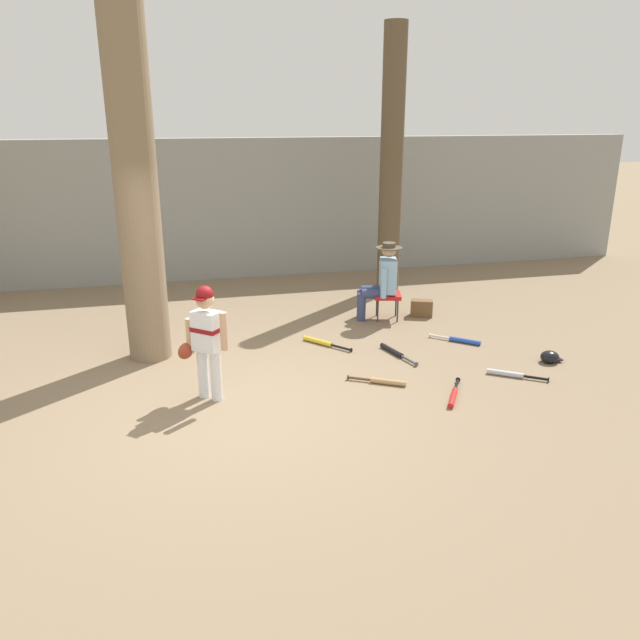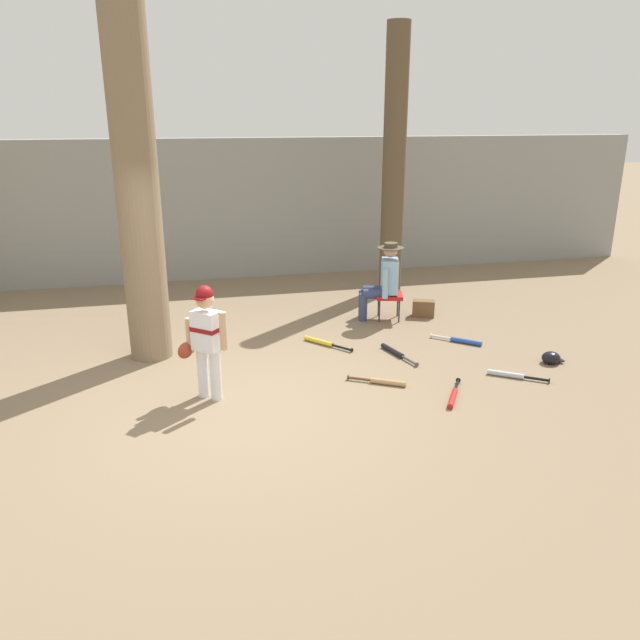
# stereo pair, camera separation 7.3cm
# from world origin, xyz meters

# --- Properties ---
(ground_plane) EXTENTS (60.00, 60.00, 0.00)m
(ground_plane) POSITION_xyz_m (0.00, 0.00, 0.00)
(ground_plane) COLOR #7F6B51
(concrete_back_wall) EXTENTS (18.00, 0.36, 2.61)m
(concrete_back_wall) POSITION_xyz_m (0.00, 5.91, 1.31)
(concrete_back_wall) COLOR gray
(concrete_back_wall) RESTS_ON ground
(tree_near_player) EXTENTS (0.86, 0.86, 4.83)m
(tree_near_player) POSITION_xyz_m (-0.89, 1.88, 1.98)
(tree_near_player) COLOR #7F6B51
(tree_near_player) RESTS_ON ground
(tree_behind_spectator) EXTENTS (0.63, 0.63, 4.58)m
(tree_behind_spectator) POSITION_xyz_m (3.26, 4.28, 1.97)
(tree_behind_spectator) COLOR brown
(tree_behind_spectator) RESTS_ON ground
(young_ballplayer) EXTENTS (0.58, 0.43, 1.31)m
(young_ballplayer) POSITION_xyz_m (-0.24, 0.40, 0.74)
(young_ballplayer) COLOR white
(young_ballplayer) RESTS_ON ground
(folding_stool) EXTENTS (0.49, 0.49, 0.41)m
(folding_stool) POSITION_xyz_m (2.66, 2.62, 0.36)
(folding_stool) COLOR red
(folding_stool) RESTS_ON ground
(seated_spectator) EXTENTS (0.68, 0.53, 1.20)m
(seated_spectator) POSITION_xyz_m (2.56, 2.65, 0.64)
(seated_spectator) COLOR navy
(seated_spectator) RESTS_ON ground
(handbag_beside_stool) EXTENTS (0.38, 0.29, 0.26)m
(handbag_beside_stool) POSITION_xyz_m (3.24, 2.62, 0.13)
(handbag_beside_stool) COLOR brown
(handbag_beside_stool) RESTS_ON ground
(bat_aluminum_silver) EXTENTS (0.62, 0.47, 0.07)m
(bat_aluminum_silver) POSITION_xyz_m (3.35, 0.13, 0.03)
(bat_aluminum_silver) COLOR #B7BCC6
(bat_aluminum_silver) RESTS_ON ground
(bat_blue_youth) EXTENTS (0.58, 0.54, 0.07)m
(bat_blue_youth) POSITION_xyz_m (3.30, 1.36, 0.03)
(bat_blue_youth) COLOR #2347AD
(bat_blue_youth) RESTS_ON ground
(bat_black_composite) EXTENTS (0.26, 0.78, 0.07)m
(bat_black_composite) POSITION_xyz_m (2.24, 1.17, 0.03)
(bat_black_composite) COLOR black
(bat_black_composite) RESTS_ON ground
(bat_red_barrel) EXTENTS (0.45, 0.67, 0.07)m
(bat_red_barrel) POSITION_xyz_m (2.42, -0.27, 0.03)
(bat_red_barrel) COLOR red
(bat_red_barrel) RESTS_ON ground
(bat_wood_tan) EXTENTS (0.64, 0.41, 0.07)m
(bat_wood_tan) POSITION_xyz_m (1.78, 0.29, 0.03)
(bat_wood_tan) COLOR tan
(bat_wood_tan) RESTS_ON ground
(bat_yellow_trainer) EXTENTS (0.56, 0.67, 0.07)m
(bat_yellow_trainer) POSITION_xyz_m (1.39, 1.76, 0.03)
(bat_yellow_trainer) COLOR yellow
(bat_yellow_trainer) RESTS_ON ground
(batting_helmet_black) EXTENTS (0.28, 0.22, 0.16)m
(batting_helmet_black) POSITION_xyz_m (4.08, 0.42, 0.07)
(batting_helmet_black) COLOR black
(batting_helmet_black) RESTS_ON ground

